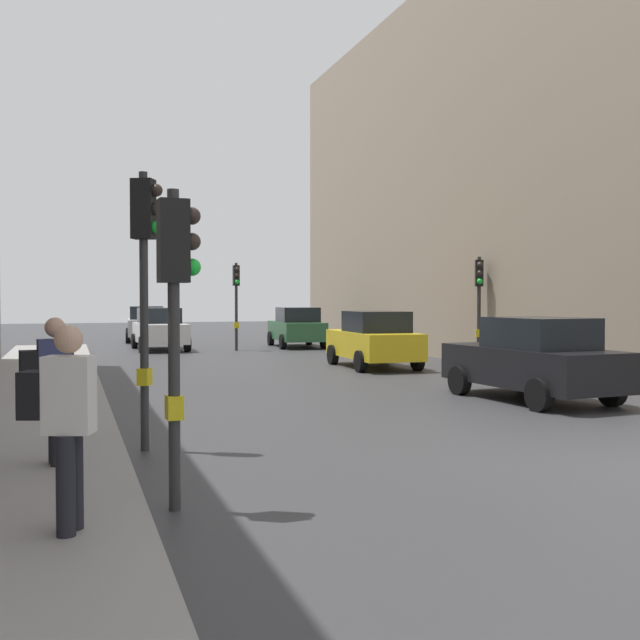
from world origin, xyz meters
TOP-DOWN VIEW (x-y plane):
  - ground_plane at (0.00, 0.00)m, footprint 120.00×120.00m
  - sidewalk_kerb at (-7.39, 6.00)m, footprint 2.85×40.00m
  - building_facade_right at (11.97, 15.47)m, footprint 12.00×31.35m
  - traffic_light_far_median at (-0.12, 22.22)m, footprint 0.24×0.43m
  - traffic_light_near_right at (-5.65, 2.78)m, footprint 0.45×0.35m
  - traffic_light_mid_street at (5.66, 12.79)m, footprint 0.34×0.45m
  - traffic_light_near_left at (-5.65, -0.34)m, footprint 0.44×0.26m
  - car_dark_suv at (2.59, 5.42)m, footprint 2.26×4.32m
  - car_white_compact at (-3.08, 23.61)m, footprint 2.11×4.25m
  - car_yellow_taxi at (2.32, 13.43)m, footprint 2.15×4.27m
  - car_silver_hatchback at (-3.00, 30.05)m, footprint 2.26×4.32m
  - car_green_estate at (2.89, 23.58)m, footprint 2.25×4.32m
  - pedestrian_with_black_backpack at (-6.72, -1.28)m, footprint 0.66×0.45m
  - pedestrian_with_grey_backpack at (-6.88, 1.50)m, footprint 0.63×0.37m

SIDE VIEW (x-z plane):
  - ground_plane at x=0.00m, z-range 0.00..0.00m
  - sidewalk_kerb at x=-7.39m, z-range 0.00..0.16m
  - car_dark_suv at x=2.59m, z-range 0.00..1.76m
  - car_white_compact at x=-3.08m, z-range 0.00..1.76m
  - car_yellow_taxi at x=2.32m, z-range 0.00..1.76m
  - car_silver_hatchback at x=-3.00m, z-range 0.00..1.76m
  - car_green_estate at x=2.89m, z-range 0.00..1.76m
  - pedestrian_with_black_backpack at x=-6.72m, z-range 0.28..2.05m
  - pedestrian_with_grey_backpack at x=-6.88m, z-range 0.28..2.05m
  - traffic_light_near_left at x=-5.65m, z-range 0.62..3.87m
  - traffic_light_mid_street at x=5.66m, z-range 0.66..4.14m
  - traffic_light_far_median at x=-0.12m, z-range 0.69..4.31m
  - traffic_light_near_right at x=-5.65m, z-range 0.74..4.68m
  - building_facade_right at x=11.97m, z-range 0.00..13.84m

